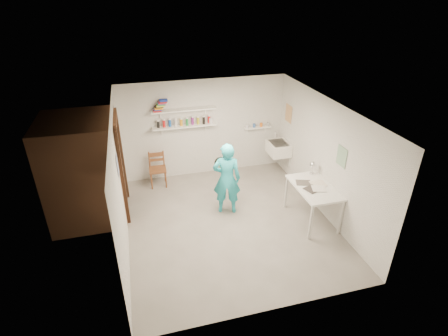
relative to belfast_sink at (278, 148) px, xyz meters
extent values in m
cube|color=slate|center=(-1.75, -1.70, -0.71)|extent=(4.00, 4.50, 0.02)
cube|color=silver|center=(-1.75, -1.70, 1.71)|extent=(4.00, 4.50, 0.02)
cube|color=silver|center=(-1.75, 0.56, 0.50)|extent=(4.00, 0.02, 2.40)
cube|color=silver|center=(-1.75, -3.96, 0.50)|extent=(4.00, 0.02, 2.40)
cube|color=silver|center=(-3.76, -1.70, 0.50)|extent=(0.02, 4.50, 2.40)
cube|color=silver|center=(0.26, -1.70, 0.50)|extent=(0.02, 4.50, 2.40)
cube|color=black|center=(-3.74, -0.65, 0.30)|extent=(0.02, 0.90, 2.00)
cube|color=brown|center=(-4.45, -0.65, 0.35)|extent=(1.40, 1.50, 2.10)
cube|color=brown|center=(-3.72, -0.65, 1.35)|extent=(0.06, 1.05, 0.10)
cube|color=brown|center=(-3.72, -1.15, 0.30)|extent=(0.06, 0.10, 2.00)
cube|color=brown|center=(-3.72, -0.15, 0.30)|extent=(0.06, 0.10, 2.00)
cube|color=white|center=(-2.25, 0.43, 0.65)|extent=(1.50, 0.22, 0.03)
cube|color=white|center=(-2.25, 0.43, 1.05)|extent=(1.50, 0.22, 0.03)
cube|color=white|center=(-0.40, 0.47, 0.42)|extent=(0.70, 0.14, 0.03)
cube|color=#334C7F|center=(-3.74, -1.65, 0.85)|extent=(0.01, 0.28, 0.36)
cube|color=#995933|center=(0.24, 0.10, 0.85)|extent=(0.01, 0.34, 0.42)
cube|color=#3F724C|center=(0.24, -2.25, 0.80)|extent=(0.01, 0.30, 0.38)
cube|color=white|center=(0.00, 0.00, 0.00)|extent=(0.48, 0.60, 0.30)
imported|color=#25ACBB|center=(-1.69, -1.29, 0.08)|extent=(0.65, 0.52, 1.57)
cylinder|color=#C9B489|center=(-1.75, -1.08, 0.35)|extent=(0.28, 0.11, 0.28)
cube|color=brown|center=(-2.98, 0.18, -0.28)|extent=(0.41, 0.39, 0.85)
cube|color=silver|center=(-0.11, -2.04, -0.30)|extent=(0.71, 1.19, 0.79)
sphere|color=silver|center=(0.09, -1.57, 0.31)|extent=(0.15, 0.15, 0.15)
cylinder|color=black|center=(-2.88, 0.43, 0.75)|extent=(0.06, 0.06, 0.17)
cylinder|color=red|center=(-2.74, 0.43, 0.75)|extent=(0.06, 0.06, 0.17)
cylinder|color=blue|center=(-2.60, 0.43, 0.75)|extent=(0.06, 0.06, 0.17)
cylinder|color=white|center=(-2.46, 0.43, 0.75)|extent=(0.06, 0.06, 0.17)
cylinder|color=orange|center=(-2.32, 0.43, 0.75)|extent=(0.06, 0.06, 0.17)
cylinder|color=#268C3F|center=(-2.18, 0.43, 0.75)|extent=(0.06, 0.06, 0.17)
cylinder|color=#8C268C|center=(-2.04, 0.43, 0.75)|extent=(0.06, 0.06, 0.17)
cylinder|color=gold|center=(-1.90, 0.43, 0.75)|extent=(0.06, 0.06, 0.17)
cylinder|color=black|center=(-1.76, 0.43, 0.75)|extent=(0.06, 0.06, 0.17)
cylinder|color=red|center=(-1.62, 0.43, 0.75)|extent=(0.06, 0.06, 0.17)
cube|color=red|center=(-2.85, 0.43, 1.08)|extent=(0.18, 0.14, 0.03)
cube|color=#1933A5|center=(-2.83, 0.43, 1.11)|extent=(0.18, 0.14, 0.03)
cube|color=orange|center=(-2.81, 0.43, 1.14)|extent=(0.18, 0.14, 0.03)
cube|color=black|center=(-2.79, 0.43, 1.16)|extent=(0.18, 0.14, 0.03)
cube|color=yellow|center=(-2.77, 0.43, 1.19)|extent=(0.18, 0.14, 0.03)
cube|color=#338C4C|center=(-2.75, 0.43, 1.22)|extent=(0.18, 0.14, 0.03)
cube|color=#8C3F8C|center=(-2.73, 0.43, 1.25)|extent=(0.18, 0.14, 0.03)
cube|color=red|center=(-2.71, 0.43, 1.27)|extent=(0.18, 0.14, 0.03)
cube|color=#1933A5|center=(-2.69, 0.43, 1.30)|extent=(0.18, 0.14, 0.03)
cylinder|color=silver|center=(-0.61, 0.47, 0.48)|extent=(0.07, 0.07, 0.09)
cylinder|color=#335999|center=(-0.47, 0.47, 0.48)|extent=(0.07, 0.07, 0.09)
cylinder|color=orange|center=(-0.33, 0.47, 0.48)|extent=(0.07, 0.07, 0.09)
cylinder|color=#999999|center=(-0.19, 0.47, 0.48)|extent=(0.07, 0.07, 0.09)
cube|color=silver|center=(-0.11, -2.04, 0.09)|extent=(0.30, 0.22, 0.00)
cube|color=#4C4742|center=(-0.11, -2.04, 0.10)|extent=(0.30, 0.22, 0.00)
cube|color=beige|center=(-0.11, -2.04, 0.10)|extent=(0.30, 0.22, 0.00)
cube|color=#383330|center=(-0.11, -2.04, 0.11)|extent=(0.30, 0.22, 0.00)
cube|color=silver|center=(-0.11, -2.04, 0.11)|extent=(0.30, 0.22, 0.00)
camera|label=1|loc=(-3.35, -7.26, 3.61)|focal=28.00mm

